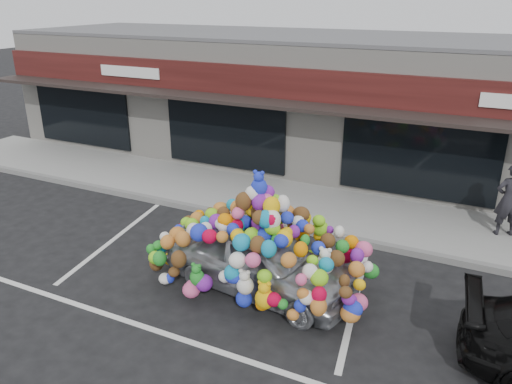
% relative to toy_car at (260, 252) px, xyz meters
% --- Properties ---
extents(ground, '(90.00, 90.00, 0.00)m').
position_rel_toy_car_xyz_m(ground, '(-0.95, 0.26, -0.84)').
color(ground, black).
rests_on(ground, ground).
extents(shop_building, '(24.00, 7.20, 4.31)m').
position_rel_toy_car_xyz_m(shop_building, '(-0.95, 8.71, 1.33)').
color(shop_building, beige).
rests_on(shop_building, ground).
extents(sidewalk, '(26.00, 3.00, 0.15)m').
position_rel_toy_car_xyz_m(sidewalk, '(-0.95, 4.26, -0.76)').
color(sidewalk, gray).
rests_on(sidewalk, ground).
extents(kerb, '(26.00, 0.18, 0.16)m').
position_rel_toy_car_xyz_m(kerb, '(-0.95, 2.76, -0.76)').
color(kerb, slate).
rests_on(kerb, ground).
extents(parking_stripe_left, '(0.73, 4.37, 0.01)m').
position_rel_toy_car_xyz_m(parking_stripe_left, '(-4.15, 0.46, -0.83)').
color(parking_stripe_left, silver).
rests_on(parking_stripe_left, ground).
extents(parking_stripe_mid, '(0.73, 4.37, 0.01)m').
position_rel_toy_car_xyz_m(parking_stripe_mid, '(1.85, 0.46, -0.83)').
color(parking_stripe_mid, silver).
rests_on(parking_stripe_mid, ground).
extents(lane_line, '(14.00, 0.12, 0.01)m').
position_rel_toy_car_xyz_m(lane_line, '(1.05, -2.04, -0.83)').
color(lane_line, silver).
rests_on(lane_line, ground).
extents(toy_car, '(2.89, 4.43, 2.47)m').
position_rel_toy_car_xyz_m(toy_car, '(0.00, 0.00, 0.00)').
color(toy_car, '#A7ABB1').
rests_on(toy_car, ground).
extents(pedestrian_a, '(0.77, 0.65, 1.79)m').
position_rel_toy_car_xyz_m(pedestrian_a, '(4.36, 4.51, 0.21)').
color(pedestrian_a, black).
rests_on(pedestrian_a, sidewalk).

